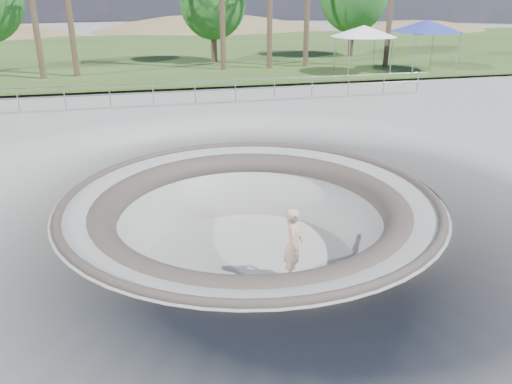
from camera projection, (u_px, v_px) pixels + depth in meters
ground at (251, 197)px, 13.63m from camera, size 180.00×180.00×0.00m
skate_bowl at (251, 256)px, 14.32m from camera, size 14.00×14.00×4.10m
grass_strip at (165, 51)px, 44.18m from camera, size 180.00×36.00×0.12m
distant_hills at (184, 86)px, 68.59m from camera, size 103.20×45.00×28.60m
safety_railing at (195, 92)px, 24.18m from camera, size 25.00×0.06×1.03m
skateboard at (292, 278)px, 13.23m from camera, size 0.86×0.50×0.09m
skater at (293, 244)px, 12.84m from camera, size 0.70×0.85×2.00m
canopy_white at (364, 31)px, 31.37m from camera, size 5.82×5.82×2.95m
canopy_blue at (427, 26)px, 32.11m from camera, size 6.39×6.39×3.23m
bushy_tree_mid at (213, 3)px, 35.86m from camera, size 4.76×4.33×6.87m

